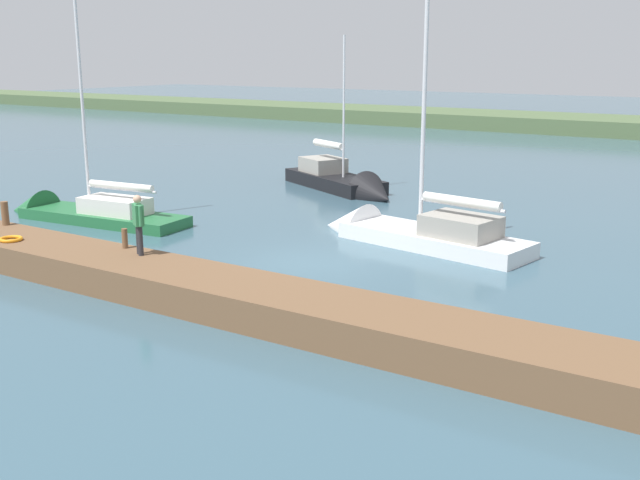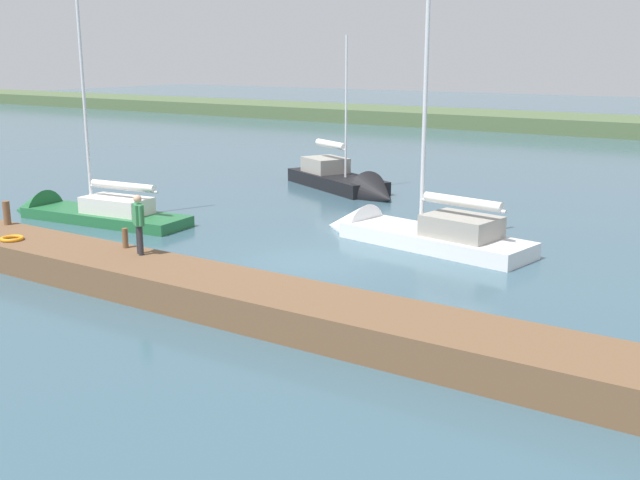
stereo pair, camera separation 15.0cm
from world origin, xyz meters
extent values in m
plane|color=#385666|center=(0.00, 0.00, 0.00)|extent=(200.00, 200.00, 0.00)
cube|color=#4C603D|center=(0.00, -44.35, 0.00)|extent=(180.00, 8.00, 2.40)
cube|color=brown|center=(0.00, 4.58, 0.40)|extent=(23.21, 2.18, 0.79)
cylinder|color=brown|center=(8.82, 3.82, 1.17)|extent=(0.22, 0.22, 0.75)
cylinder|color=brown|center=(3.48, 3.82, 1.07)|extent=(0.16, 0.16, 0.55)
torus|color=orange|center=(6.88, 5.02, 0.84)|extent=(0.66, 0.66, 0.10)
cube|color=black|center=(6.30, -11.49, 0.14)|extent=(6.18, 4.39, 0.93)
cone|color=black|center=(3.20, -9.96, 0.14)|extent=(2.45, 2.54, 1.96)
cube|color=gray|center=(7.20, -11.94, 0.95)|extent=(2.44, 2.30, 0.68)
cylinder|color=silver|center=(5.60, -11.14, 3.71)|extent=(0.10, 0.10, 6.21)
cylinder|color=silver|center=(6.76, -11.72, 1.84)|extent=(2.36, 1.22, 0.08)
cylinder|color=silver|center=(6.76, -11.72, 1.96)|extent=(2.23, 1.32, 0.32)
cube|color=white|center=(-2.29, -3.79, 0.05)|extent=(6.57, 2.97, 0.92)
cone|color=white|center=(1.32, -4.38, 0.05)|extent=(2.07, 2.23, 1.97)
cube|color=gray|center=(-3.26, -3.63, 0.84)|extent=(2.41, 1.94, 0.67)
cylinder|color=silver|center=(-1.77, -3.88, 4.15)|extent=(0.14, 0.14, 7.28)
cylinder|color=silver|center=(-3.25, -3.63, 1.50)|extent=(2.98, 0.60, 0.11)
cylinder|color=silver|center=(-3.25, -3.63, 1.62)|extent=(2.71, 0.72, 0.28)
cube|color=#236638|center=(9.42, -0.57, 0.03)|extent=(6.85, 2.54, 0.73)
cone|color=#236638|center=(13.21, -0.17, 0.03)|extent=(1.85, 2.01, 1.85)
cube|color=silver|center=(8.83, -0.63, 0.68)|extent=(2.62, 1.57, 0.59)
cylinder|color=silver|center=(10.05, -0.50, 4.58)|extent=(0.11, 0.11, 8.39)
cylinder|color=silver|center=(8.49, -0.67, 1.31)|extent=(3.12, 0.42, 0.09)
cylinder|color=silver|center=(8.49, -0.67, 1.43)|extent=(2.82, 0.53, 0.24)
cylinder|color=#28282D|center=(2.53, 4.14, 1.20)|extent=(0.14, 0.14, 0.80)
cylinder|color=#28282D|center=(2.70, 4.04, 1.20)|extent=(0.14, 0.14, 0.80)
cube|color=#337F4C|center=(2.62, 4.09, 1.88)|extent=(0.49, 0.41, 0.57)
sphere|color=tan|center=(2.62, 4.09, 2.30)|extent=(0.22, 0.22, 0.22)
cylinder|color=#337F4C|center=(2.39, 4.23, 1.89)|extent=(0.09, 0.09, 0.54)
cylinder|color=#337F4C|center=(2.85, 3.95, 1.89)|extent=(0.09, 0.09, 0.54)
camera|label=1|loc=(-12.17, 17.92, 6.00)|focal=42.78mm
camera|label=2|loc=(-12.30, 17.83, 6.00)|focal=42.78mm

